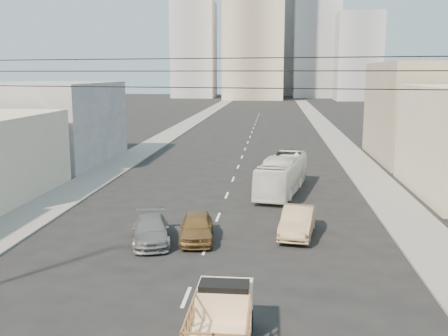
% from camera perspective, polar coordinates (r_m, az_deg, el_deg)
% --- Properties ---
extents(sidewalk_left, '(3.50, 180.00, 0.12)m').
position_cam_1_polar(sidewalk_left, '(83.55, -4.99, 4.18)').
color(sidewalk_left, slate).
rests_on(sidewalk_left, ground).
extents(sidewalk_right, '(3.50, 180.00, 0.12)m').
position_cam_1_polar(sidewalk_right, '(82.57, 11.30, 3.95)').
color(sidewalk_right, slate).
rests_on(sidewalk_right, ground).
extents(lane_dashes, '(0.15, 104.00, 0.01)m').
position_cam_1_polar(lane_dashes, '(65.38, 2.46, 2.46)').
color(lane_dashes, silver).
rests_on(lane_dashes, ground).
extents(flatbed_pickup, '(1.95, 4.41, 1.90)m').
position_cam_1_polar(flatbed_pickup, '(17.82, -0.25, -15.85)').
color(flatbed_pickup, beige).
rests_on(flatbed_pickup, ground).
extents(city_bus, '(4.22, 10.17, 2.76)m').
position_cam_1_polar(city_bus, '(39.83, 6.35, -0.70)').
color(city_bus, silver).
rests_on(city_bus, ground).
extents(sedan_brown, '(2.25, 4.54, 1.49)m').
position_cam_1_polar(sedan_brown, '(28.49, -2.98, -6.44)').
color(sedan_brown, brown).
rests_on(sedan_brown, ground).
extents(sedan_tan, '(2.35, 4.98, 1.58)m').
position_cam_1_polar(sedan_tan, '(29.60, 8.03, -5.79)').
color(sedan_tan, tan).
rests_on(sedan_tan, ground).
extents(sedan_grey, '(2.98, 5.02, 1.36)m').
position_cam_1_polar(sedan_grey, '(28.40, -7.96, -6.71)').
color(sedan_grey, slate).
rests_on(sedan_grey, ground).
extents(overhead_wires, '(23.01, 5.02, 0.72)m').
position_cam_1_polar(overhead_wires, '(13.61, -9.28, 10.23)').
color(overhead_wires, black).
rests_on(overhead_wires, ground).
extents(bldg_right_far, '(12.00, 16.00, 10.00)m').
position_cam_1_polar(bldg_right_far, '(58.21, 22.15, 5.68)').
color(bldg_right_far, gray).
rests_on(bldg_right_far, ground).
extents(bldg_left_far, '(12.00, 16.00, 8.00)m').
position_cam_1_polar(bldg_left_far, '(55.85, -18.82, 4.69)').
color(bldg_left_far, gray).
rests_on(bldg_left_far, ground).
extents(high_rise_tower, '(20.00, 20.00, 60.00)m').
position_cam_1_polar(high_rise_tower, '(183.04, 3.31, 16.92)').
color(high_rise_tower, gray).
rests_on(high_rise_tower, ground).
extents(midrise_ne, '(16.00, 16.00, 40.00)m').
position_cam_1_polar(midrise_ne, '(197.52, 10.03, 13.39)').
color(midrise_ne, '#999CA1').
rests_on(midrise_ne, ground).
extents(midrise_nw, '(15.00, 15.00, 34.00)m').
position_cam_1_polar(midrise_nw, '(194.09, -3.28, 12.70)').
color(midrise_nw, '#999CA1').
rests_on(midrise_nw, ground).
extents(midrise_back, '(18.00, 18.00, 44.00)m').
position_cam_1_polar(midrise_back, '(212.09, 6.40, 13.80)').
color(midrise_back, gray).
rests_on(midrise_back, ground).
extents(midrise_east, '(14.00, 14.00, 28.00)m').
position_cam_1_polar(midrise_east, '(178.73, 14.38, 11.64)').
color(midrise_east, '#999CA1').
rests_on(midrise_east, ground).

